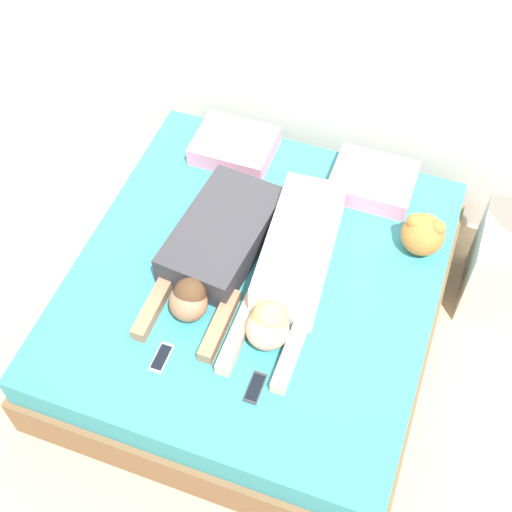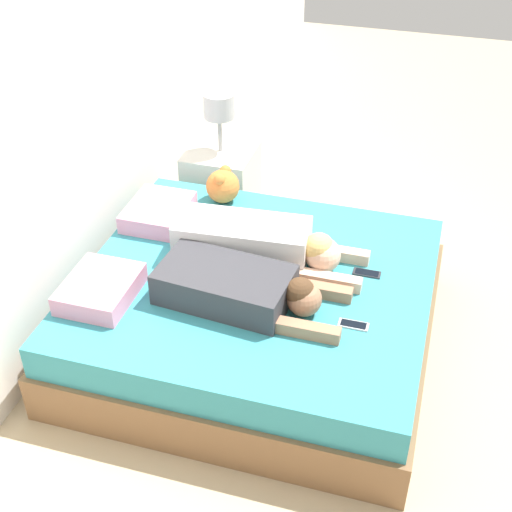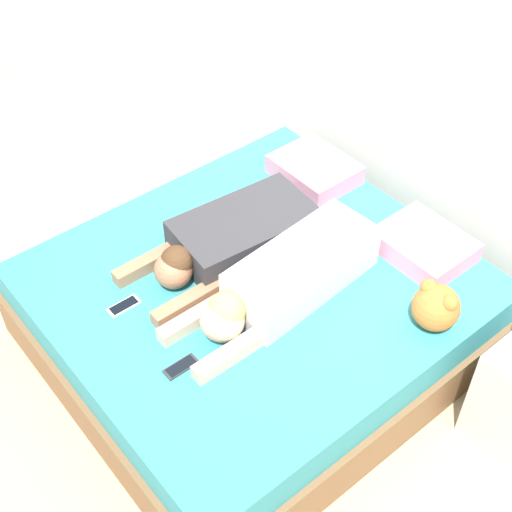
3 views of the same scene
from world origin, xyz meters
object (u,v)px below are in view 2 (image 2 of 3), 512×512
bed (256,311)px  pillow_head_right (158,212)px  person_left (242,288)px  cell_phone_right (367,273)px  person_right (261,243)px  pillow_head_left (100,289)px  cell_phone_left (353,325)px  nightstand (221,181)px  plush_toy (223,185)px

bed → pillow_head_right: bearing=62.0°
pillow_head_right → person_left: person_left is taller
cell_phone_right → bed: bearing=109.5°
person_left → person_right: person_right is taller
pillow_head_left → pillow_head_right: (0.80, 0.00, 0.00)m
person_left → cell_phone_left: person_left is taller
cell_phone_left → cell_phone_right: size_ratio=1.00×
person_left → pillow_head_left: bearing=103.7°
bed → nightstand: nightstand is taller
person_right → cell_phone_right: (0.03, -0.61, -0.11)m
bed → pillow_head_left: bearing=118.0°
cell_phone_left → pillow_head_left: bearing=96.5°
bed → person_right: size_ratio=1.78×
pillow_head_right → person_right: 0.77m
bed → plush_toy: plush_toy is taller
person_right → cell_phone_right: 0.62m
pillow_head_right → cell_phone_left: pillow_head_right is taller
pillow_head_left → bed: bearing=-62.0°
cell_phone_left → plush_toy: bearing=46.6°
person_left → plush_toy: plush_toy is taller
bed → cell_phone_right: cell_phone_right is taller
bed → person_left: size_ratio=1.93×
person_left → plush_toy: bearing=24.0°
cell_phone_right → plush_toy: 1.16m
cell_phone_left → nightstand: 1.96m
bed → pillow_head_left: (-0.40, 0.76, 0.31)m
pillow_head_right → nightstand: size_ratio=0.44×
person_right → cell_phone_right: bearing=-87.1°
pillow_head_right → plush_toy: bearing=-43.6°
nightstand → person_right: bearing=-150.4°
person_left → pillow_head_right: bearing=50.0°
pillow_head_left → plush_toy: (1.14, -0.32, 0.06)m
pillow_head_right → pillow_head_left: bearing=180.0°
pillow_head_right → person_left: 0.97m
bed → cell_phone_right: bearing=-70.5°
pillow_head_right → cell_phone_right: (-0.19, -1.35, -0.05)m
pillow_head_left → person_right: size_ratio=0.39×
person_left → plush_toy: 1.05m
person_left → nightstand: 1.63m
bed → cell_phone_right: 0.68m
bed → cell_phone_left: 0.70m
person_right → plush_toy: person_right is taller
pillow_head_right → cell_phone_right: pillow_head_right is taller
bed → cell_phone_right: size_ratio=12.75×
cell_phone_right → person_left: bearing=125.4°
cell_phone_right → plush_toy: size_ratio=0.68×
cell_phone_left → cell_phone_right: same height
plush_toy → person_right: bearing=-142.9°
person_left → cell_phone_left: bearing=-92.6°
pillow_head_left → cell_phone_right: bearing=-65.6°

